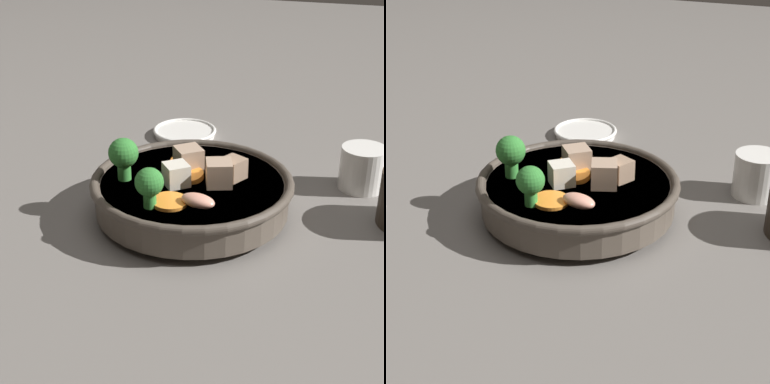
{
  "view_description": "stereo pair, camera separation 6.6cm",
  "coord_description": "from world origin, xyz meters",
  "views": [
    {
      "loc": [
        0.2,
        -0.71,
        0.41
      ],
      "look_at": [
        0.0,
        0.0,
        0.03
      ],
      "focal_mm": 60.0,
      "sensor_mm": 36.0,
      "label": 1
    },
    {
      "loc": [
        0.27,
        -0.68,
        0.41
      ],
      "look_at": [
        0.0,
        0.0,
        0.03
      ],
      "focal_mm": 60.0,
      "sensor_mm": 36.0,
      "label": 2
    }
  ],
  "objects": [
    {
      "name": "side_saucer",
      "position": [
        -0.09,
        0.26,
        0.01
      ],
      "size": [
        0.11,
        0.11,
        0.01
      ],
      "color": "white",
      "rests_on": "ground_plane"
    },
    {
      "name": "stirfry_bowl",
      "position": [
        -0.0,
        -0.0,
        0.04
      ],
      "size": [
        0.26,
        0.26,
        0.1
      ],
      "color": "#51473D",
      "rests_on": "ground_plane"
    },
    {
      "name": "tea_cup",
      "position": [
        0.21,
        0.14,
        0.03
      ],
      "size": [
        0.06,
        0.06,
        0.06
      ],
      "color": "white",
      "rests_on": "ground_plane"
    },
    {
      "name": "ground_plane",
      "position": [
        0.0,
        0.0,
        0.0
      ],
      "size": [
        3.0,
        3.0,
        0.0
      ],
      "primitive_type": "plane",
      "color": "slate"
    }
  ]
}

